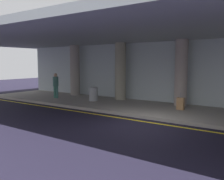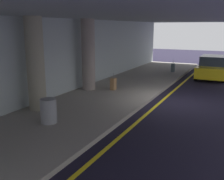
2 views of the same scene
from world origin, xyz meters
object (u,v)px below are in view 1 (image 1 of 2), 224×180
at_px(support_column_left_mid, 120,71).
at_px(suitcase_upright_secondary, 180,104).
at_px(support_column_far_left, 75,70).
at_px(trash_bin_steel, 93,94).
at_px(traveler_with_luggage, 56,84).
at_px(support_column_center, 181,73).

xyz_separation_m(support_column_left_mid, suitcase_upright_secondary, (4.45, -1.23, -1.51)).
relative_size(support_column_far_left, suitcase_upright_secondary, 4.06).
bearing_deg(support_column_left_mid, support_column_far_left, 180.00).
relative_size(suitcase_upright_secondary, trash_bin_steel, 1.06).
bearing_deg(suitcase_upright_secondary, trash_bin_steel, 157.74).
bearing_deg(support_column_far_left, trash_bin_steel, -26.21).
bearing_deg(traveler_with_luggage, support_column_far_left, 164.29).
height_order(traveler_with_luggage, suitcase_upright_secondary, traveler_with_luggage).
relative_size(support_column_center, suitcase_upright_secondary, 4.06).
xyz_separation_m(support_column_far_left, support_column_center, (8.00, 0.00, 0.00)).
height_order(support_column_far_left, trash_bin_steel, support_column_far_left).
bearing_deg(support_column_far_left, traveler_with_luggage, -88.82).
distance_m(suitcase_upright_secondary, trash_bin_steel, 5.55).
relative_size(support_column_left_mid, traveler_with_luggage, 2.17).
xyz_separation_m(support_column_far_left, traveler_with_luggage, (0.04, -1.93, -0.86)).
bearing_deg(trash_bin_steel, traveler_with_luggage, -170.04).
distance_m(support_column_far_left, support_column_left_mid, 4.00).
bearing_deg(support_column_far_left, support_column_left_mid, 0.00).
height_order(support_column_left_mid, trash_bin_steel, support_column_left_mid).
relative_size(support_column_left_mid, suitcase_upright_secondary, 4.06).
relative_size(support_column_far_left, trash_bin_steel, 4.29).
relative_size(support_column_far_left, support_column_center, 1.00).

